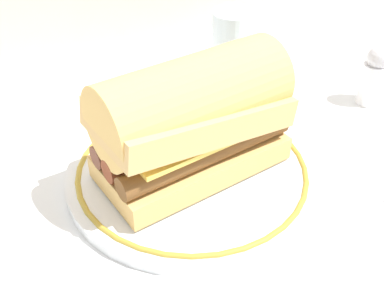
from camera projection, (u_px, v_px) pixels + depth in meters
The scene contains 6 objects.
ground_plane at pixel (189, 198), 0.50m from camera, with size 1.50×1.50×0.00m, color silver.
plate at pixel (192, 171), 0.52m from camera, with size 0.27×0.27×0.01m.
sausage_sandwich at pixel (192, 118), 0.48m from camera, with size 0.21×0.14×0.13m.
drinking_glass at pixel (232, 47), 0.69m from camera, with size 0.06×0.06×0.09m.
salt_shaker at pixel (374, 76), 0.63m from camera, with size 0.03×0.03×0.08m.
butter_knife at pixel (383, 193), 0.50m from camera, with size 0.16×0.07×0.01m.
Camera 1 is at (-0.14, -0.34, 0.35)m, focal length 45.15 mm.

